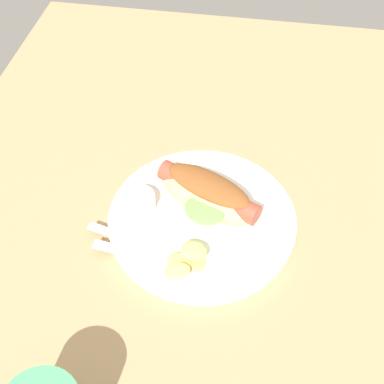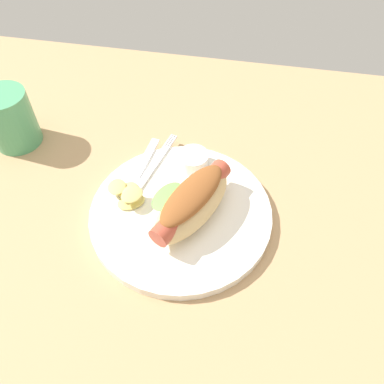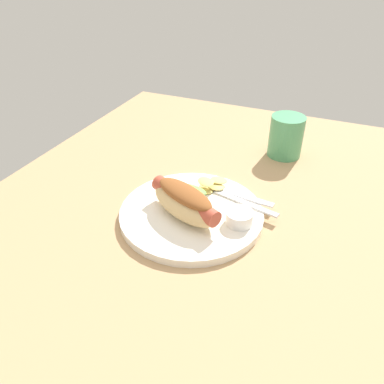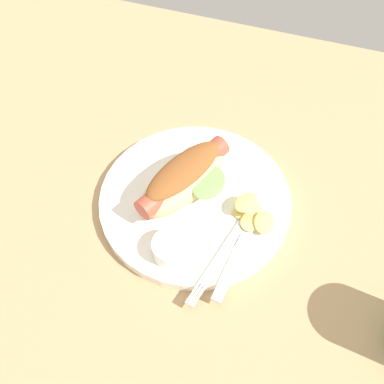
{
  "view_description": "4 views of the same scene",
  "coord_description": "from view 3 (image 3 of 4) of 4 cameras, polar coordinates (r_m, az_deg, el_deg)",
  "views": [
    {
      "loc": [
        46.88,
        6.24,
        62.07
      ],
      "look_at": [
        -1.05,
        -1.62,
        6.35
      ],
      "focal_mm": 48.3,
      "sensor_mm": 36.0,
      "label": 1
    },
    {
      "loc": [
        -9.0,
        35.24,
        50.45
      ],
      "look_at": [
        -2.01,
        -2.02,
        3.96
      ],
      "focal_mm": 36.81,
      "sensor_mm": 36.0,
      "label": 2
    },
    {
      "loc": [
        -54.42,
        -23.08,
        45.66
      ],
      "look_at": [
        0.9,
        0.53,
        4.82
      ],
      "focal_mm": 34.99,
      "sensor_mm": 36.0,
      "label": 3
    },
    {
      "loc": [
        11.22,
        -36.82,
        57.45
      ],
      "look_at": [
        -0.49,
        -1.78,
        5.32
      ],
      "focal_mm": 43.35,
      "sensor_mm": 36.0,
      "label": 4
    }
  ],
  "objects": [
    {
      "name": "drinking_cup",
      "position": [
        0.96,
        14.15,
        8.24
      ],
      "size": [
        8.33,
        8.33,
        10.29
      ],
      "primitive_type": "cylinder",
      "color": "#4C9E6B",
      "rests_on": "ground_plane"
    },
    {
      "name": "chips_pile",
      "position": [
        0.79,
        2.97,
        1.18
      ],
      "size": [
        7.23,
        6.17,
        2.66
      ],
      "color": "#D9C56D",
      "rests_on": "plate"
    },
    {
      "name": "knife",
      "position": [
        0.78,
        7.75,
        -0.66
      ],
      "size": [
        2.89,
        13.29,
        0.36
      ],
      "primitive_type": "cube",
      "rotation": [
        0.0,
        0.0,
        4.6
      ],
      "color": "silver",
      "rests_on": "plate"
    },
    {
      "name": "fork",
      "position": [
        0.76,
        7.91,
        -1.6
      ],
      "size": [
        4.5,
        14.28,
        0.4
      ],
      "rotation": [
        0.0,
        0.0,
        4.48
      ],
      "color": "silver",
      "rests_on": "plate"
    },
    {
      "name": "plate",
      "position": [
        0.74,
        0.16,
        -3.34
      ],
      "size": [
        28.18,
        28.18,
        1.6
      ],
      "primitive_type": "cylinder",
      "color": "white",
      "rests_on": "ground_plane"
    },
    {
      "name": "sauce_ramekin",
      "position": [
        0.7,
        7.23,
        -3.88
      ],
      "size": [
        5.14,
        5.14,
        2.55
      ],
      "primitive_type": "cylinder",
      "color": "white",
      "rests_on": "plate"
    },
    {
      "name": "ground_plane",
      "position": [
        0.75,
        0.1,
        -4.05
      ],
      "size": [
        120.0,
        90.0,
        1.8
      ],
      "primitive_type": "cube",
      "color": "tan"
    },
    {
      "name": "hot_dog",
      "position": [
        0.7,
        -1.09,
        -1.39
      ],
      "size": [
        13.01,
        17.33,
        6.13
      ],
      "rotation": [
        0.0,
        0.0,
        4.28
      ],
      "color": "#DBB77A",
      "rests_on": "plate"
    }
  ]
}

